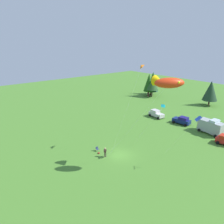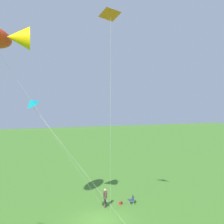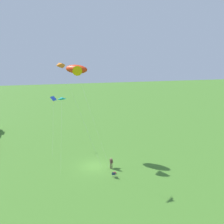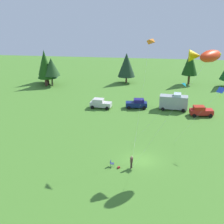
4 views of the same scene
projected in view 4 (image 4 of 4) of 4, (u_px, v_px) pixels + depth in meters
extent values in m
plane|color=#457B2A|center=(141.00, 160.00, 42.20)|extent=(160.00, 160.00, 0.00)
cylinder|color=#4B3432|center=(132.00, 165.00, 40.02)|extent=(0.14, 0.14, 0.85)
cylinder|color=#4B3432|center=(131.00, 166.00, 39.85)|extent=(0.14, 0.14, 0.85)
cylinder|color=brown|center=(131.00, 160.00, 39.69)|extent=(0.46, 0.46, 0.62)
sphere|color=tan|center=(132.00, 157.00, 39.53)|extent=(0.24, 0.24, 0.24)
cylinder|color=brown|center=(133.00, 159.00, 39.80)|extent=(0.14, 0.17, 0.56)
cylinder|color=brown|center=(131.00, 161.00, 39.49)|extent=(0.14, 0.16, 0.56)
cube|color=navy|center=(112.00, 163.00, 40.36)|extent=(0.54, 0.54, 0.04)
cube|color=navy|center=(110.00, 162.00, 40.35)|extent=(0.10, 0.48, 0.40)
cylinder|color=#A5A8AD|center=(114.00, 164.00, 40.57)|extent=(0.03, 0.03, 0.42)
cylinder|color=#A5A8AD|center=(113.00, 166.00, 40.19)|extent=(0.03, 0.03, 0.42)
cylinder|color=#A5A8AD|center=(111.00, 164.00, 40.67)|extent=(0.03, 0.03, 0.42)
cylinder|color=#A5A8AD|center=(110.00, 165.00, 40.29)|extent=(0.03, 0.03, 0.42)
cube|color=#A81F23|center=(119.00, 167.00, 40.03)|extent=(0.38, 0.38, 0.22)
cube|color=beige|center=(101.00, 104.00, 62.42)|extent=(4.37, 2.23, 0.90)
cube|color=silver|center=(98.00, 100.00, 62.27)|extent=(2.16, 1.86, 0.65)
cylinder|color=black|center=(92.00, 107.00, 62.00)|extent=(0.70, 0.29, 0.68)
cylinder|color=black|center=(95.00, 104.00, 63.81)|extent=(0.70, 0.29, 0.68)
cylinder|color=black|center=(107.00, 108.00, 61.33)|extent=(0.70, 0.29, 0.68)
cylinder|color=black|center=(109.00, 105.00, 63.14)|extent=(0.70, 0.29, 0.68)
cube|color=navy|center=(136.00, 104.00, 62.35)|extent=(4.36, 2.22, 0.90)
cube|color=navy|center=(139.00, 101.00, 62.08)|extent=(2.16, 1.85, 0.65)
cylinder|color=black|center=(143.00, 105.00, 63.39)|extent=(0.70, 0.29, 0.68)
cylinder|color=black|center=(144.00, 108.00, 61.53)|extent=(0.70, 0.29, 0.68)
cylinder|color=black|center=(129.00, 105.00, 63.48)|extent=(0.70, 0.29, 0.68)
cylinder|color=black|center=(129.00, 108.00, 61.61)|extent=(0.70, 0.29, 0.68)
cube|color=#969FA0|center=(174.00, 102.00, 61.18)|extent=(5.59, 2.71, 2.50)
cube|color=silver|center=(177.00, 95.00, 60.54)|extent=(1.59, 2.15, 0.50)
cylinder|color=black|center=(183.00, 107.00, 62.27)|extent=(0.70, 0.28, 0.68)
cylinder|color=black|center=(183.00, 111.00, 60.09)|extent=(0.70, 0.28, 0.68)
cylinder|color=black|center=(164.00, 105.00, 63.10)|extent=(0.70, 0.28, 0.68)
cylinder|color=black|center=(163.00, 109.00, 60.92)|extent=(0.70, 0.28, 0.68)
cube|color=red|center=(201.00, 112.00, 58.15)|extent=(4.38, 2.26, 0.90)
cube|color=#B42513|center=(199.00, 108.00, 57.90)|extent=(2.17, 1.87, 0.65)
cylinder|color=black|center=(194.00, 116.00, 57.40)|extent=(0.70, 0.30, 0.68)
cylinder|color=black|center=(192.00, 112.00, 59.26)|extent=(0.70, 0.30, 0.68)
cylinder|color=black|center=(211.00, 116.00, 57.34)|extent=(0.70, 0.30, 0.68)
cylinder|color=black|center=(208.00, 112.00, 59.21)|extent=(0.70, 0.30, 0.68)
cylinder|color=#4A3A2C|center=(46.00, 78.00, 82.46)|extent=(0.51, 0.51, 2.04)
cone|color=#204C1A|center=(44.00, 62.00, 81.04)|extent=(3.51, 3.51, 6.43)
cylinder|color=#552E2C|center=(46.00, 82.00, 78.80)|extent=(0.62, 0.62, 1.96)
cone|color=#1A4712|center=(45.00, 66.00, 77.41)|extent=(3.68, 3.68, 6.31)
cylinder|color=#422E20|center=(48.00, 81.00, 80.07)|extent=(0.60, 0.60, 1.81)
cone|color=#1A3D29|center=(47.00, 71.00, 79.15)|extent=(4.97, 4.97, 3.67)
cylinder|color=#42402B|center=(52.00, 81.00, 78.66)|extent=(0.42, 0.42, 2.66)
cone|color=#244821|center=(51.00, 67.00, 77.49)|extent=(4.25, 4.25, 4.35)
cylinder|color=#523828|center=(126.00, 79.00, 81.88)|extent=(0.45, 0.45, 1.68)
cone|color=#1D3723|center=(126.00, 65.00, 80.58)|extent=(4.50, 4.50, 6.08)
cylinder|color=#4F3725|center=(189.00, 79.00, 80.21)|extent=(0.56, 0.56, 2.51)
cone|color=#163E12|center=(190.00, 63.00, 78.74)|extent=(3.94, 3.94, 6.24)
ellipsoid|color=red|center=(211.00, 56.00, 38.19)|extent=(3.89, 4.34, 1.52)
cone|color=#E6BC08|center=(195.00, 56.00, 38.42)|extent=(1.45, 1.54, 1.54)
sphere|color=yellow|center=(220.00, 54.00, 38.43)|extent=(0.38, 0.38, 0.38)
cylinder|color=silver|center=(171.00, 113.00, 39.23)|extent=(8.97, 3.97, 13.92)
cylinder|color=#4C3823|center=(133.00, 167.00, 40.27)|extent=(0.04, 0.04, 0.01)
pyramid|color=orange|center=(149.00, 41.00, 40.78)|extent=(1.44, 1.47, 0.82)
cylinder|color=silver|center=(141.00, 103.00, 41.12)|extent=(1.71, 5.24, 15.18)
cylinder|color=#4C3823|center=(132.00, 163.00, 41.33)|extent=(0.04, 0.04, 0.01)
pyramid|color=#0D919D|center=(185.00, 84.00, 42.39)|extent=(0.84, 1.08, 0.61)
cylinder|color=silver|center=(157.00, 116.00, 44.76)|extent=(6.99, 0.67, 9.49)
cylinder|color=#4C3823|center=(132.00, 143.00, 47.09)|extent=(0.04, 0.04, 0.01)
cube|color=blue|center=(221.00, 90.00, 43.53)|extent=(1.23, 1.21, 0.65)
cylinder|color=yellow|center=(220.00, 94.00, 43.72)|extent=(0.04, 0.04, 0.97)
cylinder|color=silver|center=(197.00, 117.00, 45.54)|extent=(5.83, 0.50, 8.54)
cylinder|color=#4C3823|center=(174.00, 142.00, 47.56)|extent=(0.04, 0.04, 0.01)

